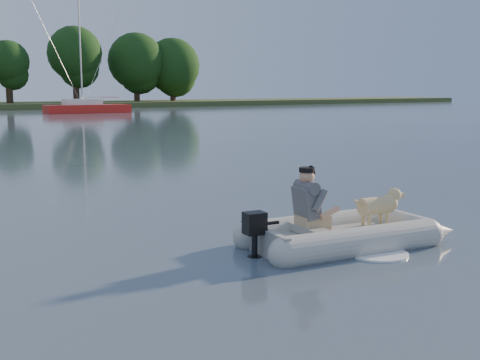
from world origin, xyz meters
TOP-DOWN VIEW (x-y plane):
  - water at (0.00, 0.00)m, footprint 160.00×160.00m
  - dinghy at (0.64, 0.34)m, footprint 4.44×3.38m
  - man at (0.05, 0.47)m, footprint 0.70×0.62m
  - dog at (1.19, 0.30)m, footprint 0.83×0.40m
  - outboard_motor at (-0.78, 0.55)m, footprint 0.39×0.30m
  - sailboat at (14.00, 45.49)m, footprint 7.38×2.63m

SIDE VIEW (x-z plane):
  - water at x=0.00m, z-range 0.00..0.00m
  - outboard_motor at x=-0.78m, z-range -0.07..0.61m
  - sailboat at x=14.00m, z-range -4.55..5.43m
  - dog at x=1.19m, z-range 0.18..0.71m
  - dinghy at x=0.64m, z-range -0.10..1.10m
  - man at x=0.05m, z-range 0.20..1.13m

